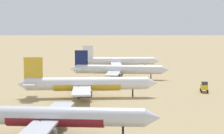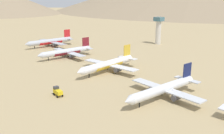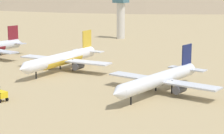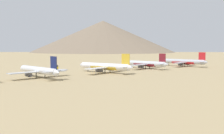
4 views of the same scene
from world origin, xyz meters
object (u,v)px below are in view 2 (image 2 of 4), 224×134
at_px(parked_jet_2, 109,64).
at_px(control_tower, 158,29).
at_px(parked_jet_3, 164,89).
at_px(parked_jet_0, 51,41).
at_px(parked_jet_1, 67,52).
at_px(service_truck, 58,91).

height_order(parked_jet_2, control_tower, control_tower).
height_order(parked_jet_2, parked_jet_3, parked_jet_2).
relative_size(parked_jet_0, control_tower, 1.89).
xyz_separation_m(parked_jet_0, parked_jet_1, (15.32, 43.55, -0.18)).
height_order(parked_jet_1, control_tower, control_tower).
distance_m(parked_jet_1, service_truck, 72.16).
bearing_deg(parked_jet_3, parked_jet_1, -100.73).
bearing_deg(parked_jet_2, parked_jet_3, 74.83).
relative_size(parked_jet_0, parked_jet_3, 1.04).
distance_m(parked_jet_0, parked_jet_3, 137.53).
distance_m(service_truck, control_tower, 140.83).
bearing_deg(control_tower, service_truck, 15.67).
xyz_separation_m(parked_jet_1, service_truck, (46.50, 55.14, -2.15)).
relative_size(parked_jet_1, parked_jet_2, 0.95).
xyz_separation_m(parked_jet_1, parked_jet_3, (17.07, 90.11, 0.04)).
relative_size(parked_jet_3, service_truck, 7.95).
bearing_deg(parked_jet_0, parked_jet_2, 77.16).
bearing_deg(control_tower, parked_jet_2, 16.89).
height_order(service_truck, control_tower, control_tower).
xyz_separation_m(parked_jet_0, service_truck, (61.82, 98.70, -2.32)).
bearing_deg(parked_jet_1, parked_jet_0, -109.38).
bearing_deg(parked_jet_3, control_tower, -145.42).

